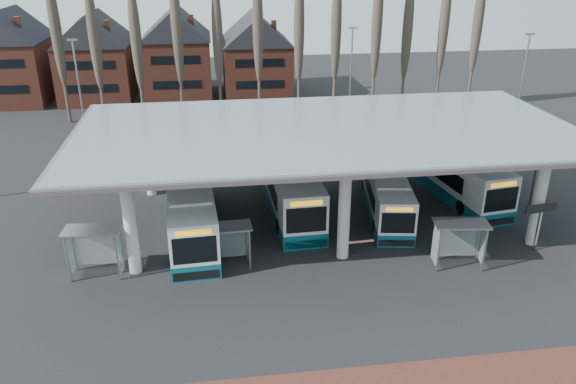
{
  "coord_description": "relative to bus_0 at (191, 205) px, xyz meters",
  "views": [
    {
      "loc": [
        -7.19,
        -25.84,
        16.92
      ],
      "look_at": [
        -2.64,
        7.0,
        2.4
      ],
      "focal_mm": 35.0,
      "sensor_mm": 36.0,
      "label": 1
    }
  ],
  "objects": [
    {
      "name": "lamp_post_b",
      "position": [
        14.9,
        18.62,
        3.66
      ],
      "size": [
        0.8,
        0.16,
        10.17
      ],
      "color": "slate",
      "rests_on": "ground"
    },
    {
      "name": "info_sign_1",
      "position": [
        23.6,
        0.12,
        1.4
      ],
      "size": [
        2.44,
        0.54,
        3.66
      ],
      "rotation": [
        0.0,
        0.0,
        -0.17
      ],
      "color": "black",
      "rests_on": "ground"
    },
    {
      "name": "shelter_2",
      "position": [
        15.19,
        -6.69,
        0.36
      ],
      "size": [
        3.18,
        1.89,
        2.8
      ],
      "rotation": [
        0.0,
        0.0,
        -0.13
      ],
      "color": "gray",
      "rests_on": "ground"
    },
    {
      "name": "info_sign_0",
      "position": [
        20.54,
        -5.76,
        0.93
      ],
      "size": [
        2.08,
        0.39,
        3.1
      ],
      "rotation": [
        0.0,
        0.0,
        0.13
      ],
      "color": "black",
      "rests_on": "ground"
    },
    {
      "name": "shelter_0",
      "position": [
        -5.14,
        -4.84,
        0.42
      ],
      "size": [
        3.19,
        1.75,
        2.87
      ],
      "rotation": [
        0.0,
        0.0,
        -0.07
      ],
      "color": "gray",
      "rests_on": "ground"
    },
    {
      "name": "ground",
      "position": [
        8.9,
        -7.38,
        -1.67
      ],
      "size": [
        140.0,
        140.0,
        0.0
      ],
      "primitive_type": "plane",
      "color": "black",
      "rests_on": "ground"
    },
    {
      "name": "lamp_post_c",
      "position": [
        28.9,
        12.62,
        3.66
      ],
      "size": [
        0.8,
        0.16,
        10.17
      ],
      "color": "slate",
      "rests_on": "ground"
    },
    {
      "name": "shelter_1",
      "position": [
        2.11,
        -4.98,
        0.24
      ],
      "size": [
        2.9,
        1.58,
        2.62
      ],
      "rotation": [
        0.0,
        0.0,
        0.06
      ],
      "color": "gray",
      "rests_on": "ground"
    },
    {
      "name": "station_canopy",
      "position": [
        8.9,
        0.62,
        4.01
      ],
      "size": [
        32.0,
        16.0,
        6.34
      ],
      "color": "#B7B7B2",
      "rests_on": "ground"
    },
    {
      "name": "barrier",
      "position": [
        9.66,
        -4.83,
        -0.81
      ],
      "size": [
        2.23,
        0.66,
        1.11
      ],
      "rotation": [
        0.0,
        0.0,
        0.06
      ],
      "color": "black",
      "rests_on": "ground"
    },
    {
      "name": "bus_0",
      "position": [
        0.0,
        0.0,
        0.0
      ],
      "size": [
        3.42,
        12.9,
        3.55
      ],
      "rotation": [
        0.0,
        0.0,
        0.05
      ],
      "color": "silver",
      "rests_on": "ground"
    },
    {
      "name": "lamp_post_a",
      "position": [
        -9.1,
        14.62,
        3.66
      ],
      "size": [
        0.8,
        0.16,
        10.17
      ],
      "color": "slate",
      "rests_on": "ground"
    },
    {
      "name": "bus_1",
      "position": [
        6.68,
        2.84,
        0.04
      ],
      "size": [
        3.21,
        13.17,
        3.64
      ],
      "rotation": [
        0.0,
        0.0,
        0.03
      ],
      "color": "silver",
      "rests_on": "ground"
    },
    {
      "name": "poplar_row",
      "position": [
        8.9,
        25.62,
        7.1
      ],
      "size": [
        45.1,
        1.1,
        14.5
      ],
      "color": "#473D33",
      "rests_on": "ground"
    },
    {
      "name": "townhouse_row",
      "position": [
        -6.85,
        36.62,
        4.27
      ],
      "size": [
        36.8,
        10.3,
        12.25
      ],
      "color": "brown",
      "rests_on": "ground"
    },
    {
      "name": "bus_3",
      "position": [
        18.95,
        3.88,
        0.0
      ],
      "size": [
        4.49,
        13.05,
        3.56
      ],
      "rotation": [
        0.0,
        0.0,
        0.14
      ],
      "color": "silver",
      "rests_on": "ground"
    },
    {
      "name": "bus_2",
      "position": [
        13.27,
        1.17,
        -0.24
      ],
      "size": [
        3.99,
        11.15,
        3.03
      ],
      "rotation": [
        0.0,
        0.0,
        -0.16
      ],
      "color": "silver",
      "rests_on": "ground"
    }
  ]
}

